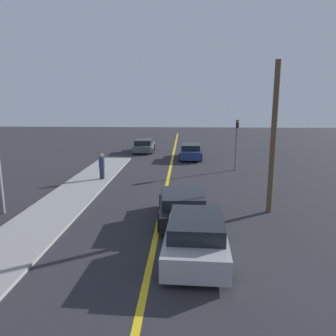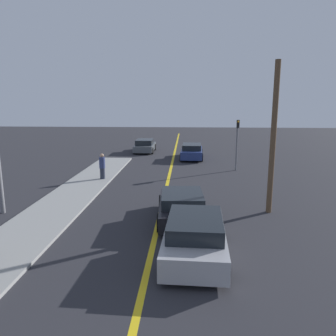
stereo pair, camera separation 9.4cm
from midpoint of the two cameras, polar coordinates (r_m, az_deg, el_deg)
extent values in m
cube|color=gold|center=(20.23, -0.21, -2.35)|extent=(0.20, 60.00, 0.01)
cube|color=gray|center=(16.31, -18.46, -6.24)|extent=(2.56, 25.66, 0.11)
cube|color=#9E9EA3|center=(10.86, 4.62, -12.15)|extent=(2.07, 4.47, 0.70)
cube|color=black|center=(10.44, 4.71, -9.71)|extent=(1.77, 2.48, 0.47)
cylinder|color=black|center=(12.23, 0.37, -10.35)|extent=(0.24, 0.64, 0.63)
cylinder|color=black|center=(12.23, 8.98, -10.51)|extent=(0.24, 0.64, 0.63)
cylinder|color=black|center=(9.77, -1.01, -16.33)|extent=(0.24, 0.64, 0.63)
cylinder|color=black|center=(9.76, 10.04, -16.54)|extent=(0.24, 0.64, 0.63)
cube|color=black|center=(13.69, 2.37, -7.09)|extent=(2.07, 4.09, 0.61)
cube|color=black|center=(13.34, 2.38, -5.24)|extent=(1.75, 2.28, 0.44)
cylinder|color=black|center=(14.90, -1.26, -6.09)|extent=(0.26, 0.73, 0.72)
cylinder|color=black|center=(14.97, 5.59, -6.06)|extent=(0.26, 0.73, 0.72)
cylinder|color=black|center=(12.57, -1.51, -9.54)|extent=(0.26, 0.73, 0.72)
cylinder|color=black|center=(12.64, 6.67, -9.48)|extent=(0.26, 0.73, 0.72)
cube|color=navy|center=(28.22, 3.92, 2.68)|extent=(1.90, 4.27, 0.66)
cube|color=black|center=(27.93, 3.94, 3.73)|extent=(1.62, 2.37, 0.44)
cylinder|color=black|center=(29.56, 2.33, 2.75)|extent=(0.24, 0.66, 0.66)
cylinder|color=black|center=(29.53, 5.57, 2.70)|extent=(0.24, 0.66, 0.66)
cylinder|color=black|center=(26.98, 2.09, 1.90)|extent=(0.24, 0.66, 0.66)
cylinder|color=black|center=(26.96, 5.64, 1.84)|extent=(0.24, 0.66, 0.66)
cube|color=#4C5156|center=(31.96, -4.29, 3.64)|extent=(1.76, 3.98, 0.58)
cube|color=black|center=(31.70, -4.35, 4.55)|extent=(1.55, 2.19, 0.48)
cylinder|color=black|center=(33.30, -5.45, 3.68)|extent=(0.22, 0.61, 0.61)
cylinder|color=black|center=(33.10, -2.58, 3.67)|extent=(0.22, 0.61, 0.61)
cylinder|color=black|center=(30.89, -6.10, 3.04)|extent=(0.22, 0.61, 0.61)
cylinder|color=black|center=(30.68, -3.02, 3.03)|extent=(0.22, 0.61, 0.61)
cylinder|color=#282D3D|center=(20.78, -11.53, -0.94)|extent=(0.31, 0.31, 0.68)
cylinder|color=navy|center=(20.65, -11.60, 0.90)|extent=(0.36, 0.36, 0.68)
sphere|color=tan|center=(20.57, -11.65, 2.15)|extent=(0.23, 0.23, 0.23)
cylinder|color=slate|center=(23.64, 11.66, 3.88)|extent=(0.12, 0.12, 3.59)
cube|color=black|center=(23.31, 11.88, 7.52)|extent=(0.18, 0.18, 0.55)
sphere|color=orange|center=(23.21, 11.93, 7.91)|extent=(0.14, 0.14, 0.14)
cylinder|color=brown|center=(14.78, 17.69, 4.81)|extent=(0.24, 0.24, 6.56)
camera|label=1|loc=(0.05, -90.16, -0.03)|focal=35.00mm
camera|label=2|loc=(0.05, 89.84, 0.03)|focal=35.00mm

